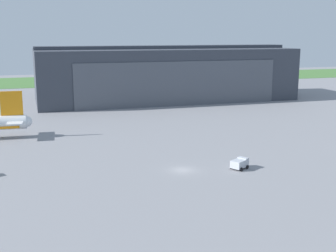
{
  "coord_description": "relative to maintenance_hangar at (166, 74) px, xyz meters",
  "views": [
    {
      "loc": [
        -27.25,
        -76.37,
        25.46
      ],
      "look_at": [
        3.07,
        18.96,
        4.66
      ],
      "focal_mm": 47.42,
      "sensor_mm": 36.0,
      "label": 1
    }
  ],
  "objects": [
    {
      "name": "ground_plane",
      "position": [
        -24.68,
        -90.1,
        -10.09
      ],
      "size": [
        440.0,
        440.0,
        0.0
      ],
      "primitive_type": "plane",
      "color": "gray"
    },
    {
      "name": "maintenance_hangar",
      "position": [
        0.0,
        0.0,
        0.0
      ],
      "size": [
        98.54,
        34.37,
        21.1
      ],
      "color": "#383D47",
      "rests_on": "ground_plane"
    },
    {
      "name": "grass_field_strip",
      "position": [
        -24.68,
        83.41,
        -10.05
      ],
      "size": [
        440.0,
        56.0,
        0.08
      ],
      "primitive_type": "cube",
      "color": "#4A7B3B",
      "rests_on": "ground_plane"
    },
    {
      "name": "fuel_bowser",
      "position": [
        -13.97,
        -92.58,
        -9.01
      ],
      "size": [
        4.08,
        3.61,
        2.01
      ],
      "color": "#B7BCC6",
      "rests_on": "ground_plane"
    }
  ]
}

